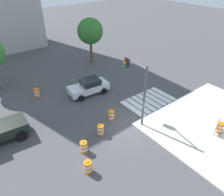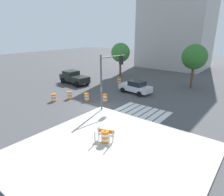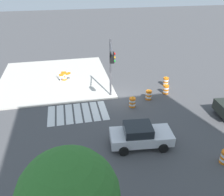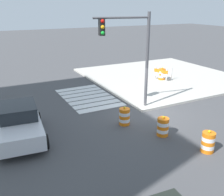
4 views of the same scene
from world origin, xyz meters
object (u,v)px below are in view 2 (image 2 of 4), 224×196
traffic_barrel_median_far (70,95)px  street_tree_streetside_mid (194,57)px  pickup_truck (73,77)px  construction_barricade (105,134)px  traffic_light_pole (110,72)px  street_tree_streetside_near (121,53)px  traffic_barrel_near_corner (54,98)px  traffic_barrel_crosswalk_end (87,97)px  traffic_barrel_median_near (105,98)px  traffic_barrel_far_curb (119,80)px  sports_car (136,87)px  traffic_barrel_on_sidewalk (105,137)px

traffic_barrel_median_far → street_tree_streetside_mid: size_ratio=0.17×
traffic_barrel_median_far → pickup_truck: bearing=134.8°
construction_barricade → street_tree_streetside_mid: (0.05, 18.98, 3.64)m
traffic_light_pole → street_tree_streetside_near: 15.69m
traffic_barrel_near_corner → construction_barricade: (10.54, -3.33, 0.27)m
traffic_barrel_crosswalk_end → traffic_barrel_median_near: same height
traffic_barrel_far_curb → street_tree_streetside_near: 6.25m
sports_car → traffic_barrel_near_corner: bearing=-123.2°
traffic_barrel_median_far → traffic_barrel_near_corner: bearing=-113.1°
traffic_barrel_median_near → construction_barricade: (5.80, -6.89, 0.27)m
traffic_barrel_median_far → traffic_barrel_far_curb: size_ratio=1.00×
traffic_barrel_crosswalk_end → street_tree_streetside_mid: bearing=59.4°
traffic_barrel_far_curb → traffic_light_pole: size_ratio=0.19×
sports_car → traffic_barrel_median_near: size_ratio=4.37×
traffic_barrel_median_near → traffic_barrel_on_sidewalk: 9.09m
traffic_barrel_crosswalk_end → traffic_barrel_far_curb: bearing=101.9°
pickup_truck → traffic_barrel_near_corner: 8.29m
traffic_light_pole → street_tree_streetside_near: street_tree_streetside_near is taller
traffic_barrel_median_near → street_tree_streetside_mid: 13.99m
sports_car → street_tree_streetside_mid: bearing=54.9°
traffic_light_pole → traffic_barrel_median_far: bearing=-174.0°
traffic_barrel_crosswalk_end → traffic_barrel_far_curb: same height
pickup_truck → traffic_barrel_near_corner: size_ratio=5.18×
traffic_barrel_near_corner → street_tree_streetside_mid: street_tree_streetside_mid is taller
traffic_barrel_on_sidewalk → construction_barricade: size_ratio=0.72×
traffic_barrel_median_near → traffic_barrel_median_far: size_ratio=1.00×
traffic_barrel_median_near → pickup_truck: bearing=159.6°
sports_car → traffic_barrel_median_far: (-4.94, -6.93, -0.36)m
traffic_barrel_near_corner → traffic_light_pole: bearing=20.0°
construction_barricade → traffic_light_pole: size_ratio=0.26×
sports_car → construction_barricade: sports_car is taller
street_tree_streetside_mid → sports_car: bearing=-125.1°
traffic_barrel_on_sidewalk → street_tree_streetside_near: (-12.46, 19.04, 3.56)m
traffic_barrel_crosswalk_end → construction_barricade: 9.69m
traffic_barrel_far_curb → traffic_barrel_on_sidewalk: (9.66, -14.87, 0.15)m
traffic_barrel_far_curb → traffic_light_pole: 11.21m
traffic_barrel_crosswalk_end → traffic_barrel_median_far: 2.23m
construction_barricade → street_tree_streetside_mid: street_tree_streetside_mid is taller
pickup_truck → traffic_barrel_far_curb: pickup_truck is taller
sports_car → street_tree_streetside_near: 10.81m
traffic_barrel_crosswalk_end → traffic_barrel_median_far: same height
pickup_truck → street_tree_streetside_mid: 17.70m
traffic_barrel_median_near → traffic_light_pole: 4.04m
traffic_barrel_on_sidewalk → construction_barricade: 0.15m
sports_car → pickup_truck: size_ratio=0.84×
sports_car → traffic_barrel_crosswalk_end: 6.78m
traffic_barrel_on_sidewalk → traffic_barrel_median_far: bearing=152.5°
traffic_barrel_crosswalk_end → traffic_barrel_median_far: size_ratio=1.00×
street_tree_streetside_mid → pickup_truck: bearing=-150.0°
traffic_barrel_near_corner → traffic_barrel_median_near: 5.93m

